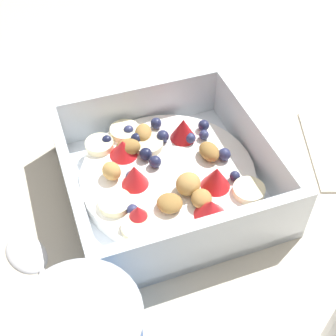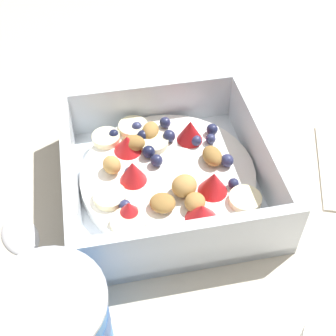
# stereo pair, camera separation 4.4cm
# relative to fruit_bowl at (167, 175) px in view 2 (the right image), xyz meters

# --- Properties ---
(ground_plane) EXTENTS (2.40, 2.40, 0.00)m
(ground_plane) POSITION_rel_fruit_bowl_xyz_m (-0.01, -0.01, -0.02)
(ground_plane) COLOR beige
(fruit_bowl) EXTENTS (0.19, 0.19, 0.06)m
(fruit_bowl) POSITION_rel_fruit_bowl_xyz_m (0.00, 0.00, 0.00)
(fruit_bowl) COLOR white
(fruit_bowl) RESTS_ON ground
(spoon) EXTENTS (0.09, 0.17, 0.01)m
(spoon) POSITION_rel_fruit_bowl_xyz_m (0.13, 0.05, -0.02)
(spoon) COLOR silver
(spoon) RESTS_ON ground
(yogurt_cup) EXTENTS (0.09, 0.09, 0.07)m
(yogurt_cup) POSITION_rel_fruit_bowl_xyz_m (0.11, 0.14, 0.02)
(yogurt_cup) COLOR #3370B7
(yogurt_cup) RESTS_ON ground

